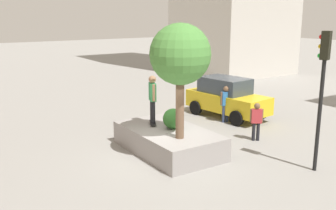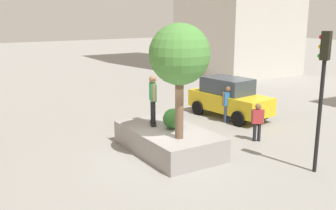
{
  "view_description": "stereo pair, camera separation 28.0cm",
  "coord_description": "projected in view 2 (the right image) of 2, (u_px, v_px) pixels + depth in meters",
  "views": [
    {
      "loc": [
        10.67,
        -6.91,
        4.88
      ],
      "look_at": [
        -0.48,
        0.39,
        1.73
      ],
      "focal_mm": 41.44,
      "sensor_mm": 36.0,
      "label": 1
    },
    {
      "loc": [
        10.82,
        -6.67,
        4.88
      ],
      "look_at": [
        -0.48,
        0.39,
        1.73
      ],
      "focal_mm": 41.44,
      "sensor_mm": 36.0,
      "label": 2
    }
  ],
  "objects": [
    {
      "name": "skateboard",
      "position": [
        153.0,
        123.0,
        14.53
      ],
      "size": [
        0.81,
        0.55,
        0.07
      ],
      "color": "black",
      "rests_on": "planter_ledge"
    },
    {
      "name": "planter_ledge",
      "position": [
        168.0,
        140.0,
        14.0
      ],
      "size": [
        4.1,
        2.36,
        0.83
      ],
      "primitive_type": "cube",
      "color": "gray",
      "rests_on": "ground"
    },
    {
      "name": "skateboarder",
      "position": [
        153.0,
        96.0,
        14.29
      ],
      "size": [
        0.57,
        0.35,
        1.77
      ],
      "color": "black",
      "rests_on": "skateboard"
    },
    {
      "name": "passerby_with_bag",
      "position": [
        258.0,
        120.0,
        15.02
      ],
      "size": [
        0.37,
        0.44,
        1.51
      ],
      "color": "black",
      "rests_on": "ground"
    },
    {
      "name": "sedan_parked",
      "position": [
        229.0,
        97.0,
        18.55
      ],
      "size": [
        4.25,
        2.3,
        1.89
      ],
      "color": "gold",
      "rests_on": "ground"
    },
    {
      "name": "boxwood_shrub",
      "position": [
        173.0,
        119.0,
        13.92
      ],
      "size": [
        0.73,
        0.73,
        0.73
      ],
      "primitive_type": "sphere",
      "color": "#2D6628",
      "rests_on": "planter_ledge"
    },
    {
      "name": "plaza_tree",
      "position": [
        180.0,
        55.0,
        12.31
      ],
      "size": [
        1.98,
        1.98,
        3.78
      ],
      "color": "brown",
      "rests_on": "planter_ledge"
    },
    {
      "name": "pedestrian_crossing",
      "position": [
        228.0,
        102.0,
        17.61
      ],
      "size": [
        0.26,
        0.57,
        1.68
      ],
      "color": "navy",
      "rests_on": "ground"
    },
    {
      "name": "ground_plane",
      "position": [
        166.0,
        157.0,
        13.5
      ],
      "size": [
        120.0,
        120.0,
        0.0
      ],
      "primitive_type": "plane",
      "color": "gray"
    },
    {
      "name": "traffic_light_corner",
      "position": [
        322.0,
        78.0,
        11.6
      ],
      "size": [
        0.37,
        0.34,
        4.38
      ],
      "color": "black",
      "rests_on": "ground"
    }
  ]
}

